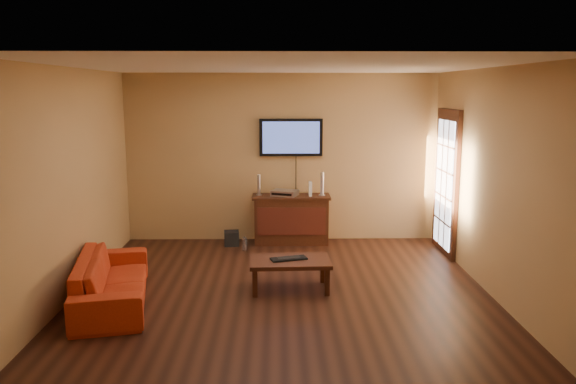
{
  "coord_description": "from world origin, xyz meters",
  "views": [
    {
      "loc": [
        -0.05,
        -6.51,
        2.44
      ],
      "look_at": [
        0.08,
        0.8,
        1.1
      ],
      "focal_mm": 35.0,
      "sensor_mm": 36.0,
      "label": 1
    }
  ],
  "objects_px": {
    "keyboard": "(289,258)",
    "coffee_table": "(290,264)",
    "game_console": "(310,189)",
    "subwoofer": "(232,238)",
    "av_receiver": "(285,193)",
    "speaker_left": "(259,186)",
    "media_console": "(291,219)",
    "speaker_right": "(322,185)",
    "television": "(291,137)",
    "bottle": "(244,244)",
    "sofa": "(112,272)"
  },
  "relations": [
    {
      "from": "speaker_left",
      "to": "coffee_table",
      "type": "bearing_deg",
      "value": -78.35
    },
    {
      "from": "speaker_left",
      "to": "bottle",
      "type": "height_order",
      "value": "speaker_left"
    },
    {
      "from": "television",
      "to": "sofa",
      "type": "distance_m",
      "value": 3.72
    },
    {
      "from": "speaker_left",
      "to": "television",
      "type": "bearing_deg",
      "value": 16.93
    },
    {
      "from": "bottle",
      "to": "keyboard",
      "type": "xyz_separation_m",
      "value": [
        0.65,
        -1.71,
        0.29
      ]
    },
    {
      "from": "speaker_right",
      "to": "bottle",
      "type": "distance_m",
      "value": 1.54
    },
    {
      "from": "media_console",
      "to": "speaker_right",
      "type": "height_order",
      "value": "speaker_right"
    },
    {
      "from": "keyboard",
      "to": "sofa",
      "type": "bearing_deg",
      "value": -168.56
    },
    {
      "from": "coffee_table",
      "to": "keyboard",
      "type": "height_order",
      "value": "keyboard"
    },
    {
      "from": "game_console",
      "to": "av_receiver",
      "type": "bearing_deg",
      "value": 177.44
    },
    {
      "from": "sofa",
      "to": "game_console",
      "type": "bearing_deg",
      "value": -55.31
    },
    {
      "from": "television",
      "to": "keyboard",
      "type": "distance_m",
      "value": 2.67
    },
    {
      "from": "game_console",
      "to": "subwoofer",
      "type": "bearing_deg",
      "value": -176.42
    },
    {
      "from": "bottle",
      "to": "speaker_left",
      "type": "bearing_deg",
      "value": 65.53
    },
    {
      "from": "speaker_left",
      "to": "av_receiver",
      "type": "relative_size",
      "value": 0.85
    },
    {
      "from": "speaker_left",
      "to": "bottle",
      "type": "relative_size",
      "value": 1.52
    },
    {
      "from": "television",
      "to": "sofa",
      "type": "height_order",
      "value": "television"
    },
    {
      "from": "coffee_table",
      "to": "av_receiver",
      "type": "xyz_separation_m",
      "value": [
        -0.04,
        2.14,
        0.49
      ]
    },
    {
      "from": "speaker_right",
      "to": "media_console",
      "type": "bearing_deg",
      "value": 178.57
    },
    {
      "from": "television",
      "to": "subwoofer",
      "type": "bearing_deg",
      "value": -160.84
    },
    {
      "from": "keyboard",
      "to": "coffee_table",
      "type": "bearing_deg",
      "value": -10.41
    },
    {
      "from": "av_receiver",
      "to": "speaker_left",
      "type": "bearing_deg",
      "value": -165.88
    },
    {
      "from": "sofa",
      "to": "game_console",
      "type": "xyz_separation_m",
      "value": [
        2.43,
        2.54,
        0.52
      ]
    },
    {
      "from": "subwoofer",
      "to": "speaker_left",
      "type": "bearing_deg",
      "value": 16.08
    },
    {
      "from": "speaker_right",
      "to": "bottle",
      "type": "xyz_separation_m",
      "value": [
        -1.22,
        -0.42,
        -0.85
      ]
    },
    {
      "from": "sofa",
      "to": "av_receiver",
      "type": "distance_m",
      "value": 3.28
    },
    {
      "from": "coffee_table",
      "to": "game_console",
      "type": "height_order",
      "value": "game_console"
    },
    {
      "from": "sofa",
      "to": "speaker_right",
      "type": "distance_m",
      "value": 3.7
    },
    {
      "from": "media_console",
      "to": "subwoofer",
      "type": "height_order",
      "value": "media_console"
    },
    {
      "from": "coffee_table",
      "to": "subwoofer",
      "type": "bearing_deg",
      "value": 113.75
    },
    {
      "from": "sofa",
      "to": "bottle",
      "type": "height_order",
      "value": "sofa"
    },
    {
      "from": "subwoofer",
      "to": "bottle",
      "type": "relative_size",
      "value": 1.04
    },
    {
      "from": "coffee_table",
      "to": "bottle",
      "type": "distance_m",
      "value": 1.86
    },
    {
      "from": "media_console",
      "to": "coffee_table",
      "type": "distance_m",
      "value": 2.15
    },
    {
      "from": "media_console",
      "to": "subwoofer",
      "type": "bearing_deg",
      "value": -171.98
    },
    {
      "from": "coffee_table",
      "to": "game_console",
      "type": "bearing_deg",
      "value": 80.28
    },
    {
      "from": "speaker_left",
      "to": "keyboard",
      "type": "relative_size",
      "value": 0.71
    },
    {
      "from": "subwoofer",
      "to": "keyboard",
      "type": "xyz_separation_m",
      "value": [
        0.87,
        -2.01,
        0.28
      ]
    },
    {
      "from": "sofa",
      "to": "av_receiver",
      "type": "height_order",
      "value": "av_receiver"
    },
    {
      "from": "av_receiver",
      "to": "speaker_right",
      "type": "bearing_deg",
      "value": 21.39
    },
    {
      "from": "speaker_left",
      "to": "subwoofer",
      "type": "height_order",
      "value": "speaker_left"
    },
    {
      "from": "av_receiver",
      "to": "subwoofer",
      "type": "relative_size",
      "value": 1.7
    },
    {
      "from": "game_console",
      "to": "media_console",
      "type": "bearing_deg",
      "value": 174.75
    },
    {
      "from": "television",
      "to": "coffee_table",
      "type": "distance_m",
      "value": 2.71
    },
    {
      "from": "coffee_table",
      "to": "speaker_left",
      "type": "xyz_separation_m",
      "value": [
        -0.45,
        2.19,
        0.6
      ]
    },
    {
      "from": "speaker_right",
      "to": "av_receiver",
      "type": "distance_m",
      "value": 0.61
    },
    {
      "from": "keyboard",
      "to": "television",
      "type": "bearing_deg",
      "value": 88.02
    },
    {
      "from": "television",
      "to": "media_console",
      "type": "bearing_deg",
      "value": -90.0
    },
    {
      "from": "subwoofer",
      "to": "bottle",
      "type": "xyz_separation_m",
      "value": [
        0.22,
        -0.3,
        -0.01
      ]
    },
    {
      "from": "av_receiver",
      "to": "subwoofer",
      "type": "height_order",
      "value": "av_receiver"
    }
  ]
}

